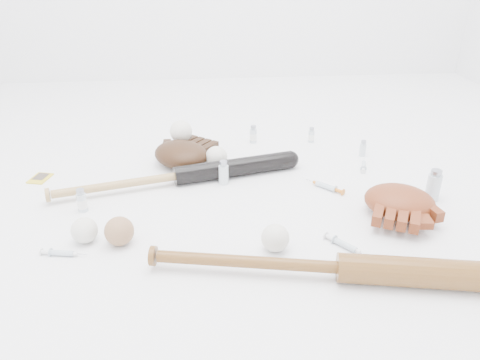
{
  "coord_description": "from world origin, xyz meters",
  "views": [
    {
      "loc": [
        -0.13,
        -1.33,
        0.73
      ],
      "look_at": [
        -0.02,
        -0.01,
        0.06
      ],
      "focal_mm": 35.0,
      "sensor_mm": 36.0,
      "label": 1
    }
  ],
  "objects": [
    {
      "name": "bat_dark",
      "position": [
        -0.22,
        0.1,
        0.03
      ],
      "size": [
        0.87,
        0.28,
        0.06
      ],
      "primitive_type": null,
      "rotation": [
        0.0,
        0.0,
        0.24
      ],
      "color": "black",
      "rests_on": "ground"
    },
    {
      "name": "bat_wood",
      "position": [
        0.19,
        -0.45,
        0.04
      ],
      "size": [
        0.99,
        0.26,
        0.07
      ],
      "primitive_type": null,
      "rotation": [
        0.0,
        0.0,
        -0.19
      ],
      "color": "brown",
      "rests_on": "ground"
    },
    {
      "name": "glove_dark",
      "position": [
        -0.21,
        0.25,
        0.05
      ],
      "size": [
        0.35,
        0.35,
        0.09
      ],
      "primitive_type": null,
      "rotation": [
        0.0,
        0.0,
        -0.68
      ],
      "color": "black",
      "rests_on": "ground"
    },
    {
      "name": "glove_tan",
      "position": [
        0.45,
        -0.16,
        0.04
      ],
      "size": [
        0.33,
        0.33,
        0.09
      ],
      "primitive_type": null,
      "rotation": [
        0.0,
        0.0,
        2.68
      ],
      "color": "maroon",
      "rests_on": "ground"
    },
    {
      "name": "trading_card",
      "position": [
        -0.7,
        0.18,
        0.0
      ],
      "size": [
        0.08,
        0.09,
        0.0
      ],
      "primitive_type": "cube",
      "rotation": [
        0.0,
        0.0,
        -0.25
      ],
      "color": "gold",
      "rests_on": "ground"
    },
    {
      "name": "pedestal",
      "position": [
        -0.21,
        0.37,
        0.02
      ],
      "size": [
        0.1,
        0.1,
        0.04
      ],
      "primitive_type": "cube",
      "rotation": [
        0.0,
        0.0,
        -0.32
      ],
      "color": "white",
      "rests_on": "ground"
    },
    {
      "name": "baseball_on_pedestal",
      "position": [
        -0.21,
        0.37,
        0.09
      ],
      "size": [
        0.09,
        0.09,
        0.09
      ],
      "primitive_type": "sphere",
      "color": "silver",
      "rests_on": "pedestal"
    },
    {
      "name": "baseball_left",
      "position": [
        -0.46,
        -0.23,
        0.04
      ],
      "size": [
        0.07,
        0.07,
        0.07
      ],
      "primitive_type": "sphere",
      "color": "silver",
      "rests_on": "ground"
    },
    {
      "name": "baseball_upper",
      "position": [
        -0.08,
        0.22,
        0.04
      ],
      "size": [
        0.08,
        0.08,
        0.08
      ],
      "primitive_type": "sphere",
      "color": "silver",
      "rests_on": "ground"
    },
    {
      "name": "baseball_mid",
      "position": [
        0.05,
        -0.31,
        0.04
      ],
      "size": [
        0.08,
        0.08,
        0.08
      ],
      "primitive_type": "sphere",
      "color": "silver",
      "rests_on": "ground"
    },
    {
      "name": "baseball_aged",
      "position": [
        -0.36,
        -0.24,
        0.04
      ],
      "size": [
        0.08,
        0.08,
        0.08
      ],
      "primitive_type": "sphere",
      "color": "#926846",
      "rests_on": "ground"
    },
    {
      "name": "syringe_0",
      "position": [
        -0.51,
        -0.29,
        0.01
      ],
      "size": [
        0.14,
        0.05,
        0.02
      ],
      "primitive_type": null,
      "rotation": [
        0.0,
        0.0,
        -0.18
      ],
      "color": "#ADBCC6",
      "rests_on": "ground"
    },
    {
      "name": "syringe_1",
      "position": [
        0.28,
        0.02,
        0.01
      ],
      "size": [
        0.13,
        0.13,
        0.02
      ],
      "primitive_type": null,
      "rotation": [
        0.0,
        0.0,
        2.34
      ],
      "color": "#ADBCC6",
      "rests_on": "ground"
    },
    {
      "name": "syringe_2",
      "position": [
        0.46,
        0.17,
        0.01
      ],
      "size": [
        0.07,
        0.13,
        0.02
      ],
      "primitive_type": null,
      "rotation": [
        0.0,
        0.0,
        1.22
      ],
      "color": "#ADBCC6",
      "rests_on": "ground"
    },
    {
      "name": "syringe_3",
      "position": [
        0.24,
        -0.32,
        0.01
      ],
      "size": [
        0.12,
        0.14,
        0.02
      ],
      "primitive_type": null,
      "rotation": [
        0.0,
        0.0,
        -0.9
      ],
      "color": "#ADBCC6",
      "rests_on": "ground"
    },
    {
      "name": "vial_0",
      "position": [
        0.32,
        0.43,
        0.03
      ],
      "size": [
        0.02,
        0.02,
        0.06
      ],
      "primitive_type": "cylinder",
      "color": "silver",
      "rests_on": "ground"
    },
    {
      "name": "vial_1",
      "position": [
        0.48,
        0.28,
        0.03
      ],
      "size": [
        0.02,
        0.02,
        0.06
      ],
      "primitive_type": "cylinder",
      "color": "silver",
      "rests_on": "ground"
    },
    {
      "name": "vial_2",
      "position": [
        -0.06,
        0.09,
        0.04
      ],
      "size": [
        0.03,
        0.03,
        0.08
      ],
      "primitive_type": "cylinder",
      "color": "silver",
      "rests_on": "ground"
    },
    {
      "name": "vial_3",
      "position": [
        0.6,
        -0.08,
        0.05
      ],
      "size": [
        0.04,
        0.04,
        0.1
      ],
      "primitive_type": "cylinder",
      "color": "silver",
      "rests_on": "ground"
    },
    {
      "name": "vial_4",
      "position": [
        -0.5,
        -0.05,
        0.04
      ],
      "size": [
        0.03,
        0.03,
        0.07
      ],
      "primitive_type": "cylinder",
      "color": "silver",
      "rests_on": "ground"
    },
    {
      "name": "vial_5",
      "position": [
        0.08,
        0.45,
        0.04
      ],
      "size": [
        0.03,
        0.03,
        0.07
      ],
      "primitive_type": "cylinder",
      "color": "silver",
      "rests_on": "ground"
    }
  ]
}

